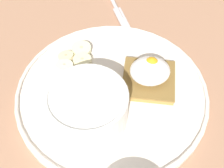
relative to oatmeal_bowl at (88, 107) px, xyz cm
name	(u,v)px	position (x,y,z in cm)	size (l,w,h in cm)	color
ground_plane	(112,99)	(3.80, 4.74, -5.10)	(120.00, 120.00, 2.00)	#A5775A
plate	(112,92)	(3.80, 4.74, -3.31)	(30.90, 30.90, 1.60)	silver
oatmeal_bowl	(88,107)	(0.00, 0.00, 0.00)	(11.71, 11.71, 6.00)	white
toast_slice	(149,80)	(9.89, 6.23, -2.44)	(9.90, 9.90, 1.19)	brown
poached_egg	(150,70)	(9.92, 6.29, -0.11)	(6.36, 5.52, 3.82)	white
banana_slice_front	(82,50)	(-0.94, 13.81, -2.41)	(3.62, 3.69, 1.49)	beige
banana_slice_left	(82,61)	(-0.84, 11.05, -2.45)	(4.24, 4.25, 1.38)	beige
banana_slice_back	(65,67)	(-3.84, 9.91, -2.37)	(4.20, 4.22, 1.66)	#F2E9C8
banana_slice_right	(66,57)	(-3.67, 12.42, -2.57)	(3.87, 3.89, 1.27)	beige
knife	(117,10)	(6.38, 25.96, -3.70)	(4.17, 12.80, 0.80)	silver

